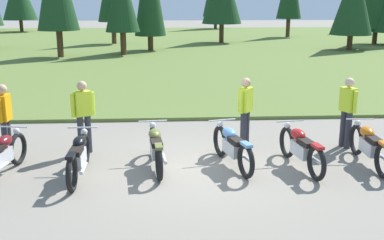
{
  "coord_description": "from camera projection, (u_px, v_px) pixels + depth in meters",
  "views": [
    {
      "loc": [
        -0.58,
        -9.07,
        3.42
      ],
      "look_at": [
        0.0,
        0.6,
        0.9
      ],
      "focal_mm": 43.47,
      "sensor_mm": 36.0,
      "label": 1
    }
  ],
  "objects": [
    {
      "name": "ground_plane",
      "position": [
        194.0,
        169.0,
        9.65
      ],
      "size": [
        140.0,
        140.0,
        0.0
      ],
      "primitive_type": "plane",
      "color": "gray"
    },
    {
      "name": "grass_moorland",
      "position": [
        172.0,
        46.0,
        34.72
      ],
      "size": [
        80.0,
        44.0,
        0.1
      ],
      "primitive_type": "cube",
      "color": "#5B7033",
      "rests_on": "ground"
    },
    {
      "name": "motorcycle_maroon",
      "position": [
        1.0,
        155.0,
        9.16
      ],
      "size": [
        0.63,
        2.09,
        0.88
      ],
      "color": "black",
      "rests_on": "ground"
    },
    {
      "name": "motorcycle_black",
      "position": [
        79.0,
        156.0,
        9.12
      ],
      "size": [
        0.62,
        2.1,
        0.88
      ],
      "color": "black",
      "rests_on": "ground"
    },
    {
      "name": "motorcycle_olive",
      "position": [
        156.0,
        148.0,
        9.63
      ],
      "size": [
        0.62,
        2.1,
        0.88
      ],
      "color": "black",
      "rests_on": "ground"
    },
    {
      "name": "motorcycle_sky_blue",
      "position": [
        232.0,
        146.0,
        9.73
      ],
      "size": [
        0.76,
        2.06,
        0.88
      ],
      "color": "black",
      "rests_on": "ground"
    },
    {
      "name": "motorcycle_red",
      "position": [
        301.0,
        148.0,
        9.63
      ],
      "size": [
        0.66,
        2.09,
        0.88
      ],
      "color": "black",
      "rests_on": "ground"
    },
    {
      "name": "motorcycle_orange",
      "position": [
        369.0,
        145.0,
        9.79
      ],
      "size": [
        0.62,
        2.1,
        0.88
      ],
      "color": "black",
      "rests_on": "ground"
    },
    {
      "name": "rider_in_hivis_vest",
      "position": [
        245.0,
        108.0,
        10.85
      ],
      "size": [
        0.39,
        0.47,
        1.67
      ],
      "color": "#2D2D38",
      "rests_on": "ground"
    },
    {
      "name": "rider_checking_bike",
      "position": [
        83.0,
        113.0,
        10.45
      ],
      "size": [
        0.49,
        0.37,
        1.67
      ],
      "color": "#2D2D38",
      "rests_on": "ground"
    },
    {
      "name": "rider_near_row_end",
      "position": [
        5.0,
        117.0,
        10.05
      ],
      "size": [
        0.23,
        0.55,
        1.67
      ],
      "color": "#2D2D38",
      "rests_on": "ground"
    },
    {
      "name": "rider_with_back_turned",
      "position": [
        347.0,
        108.0,
        10.86
      ],
      "size": [
        0.34,
        0.52,
        1.67
      ],
      "color": "#2D2D38",
      "rests_on": "ground"
    }
  ]
}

